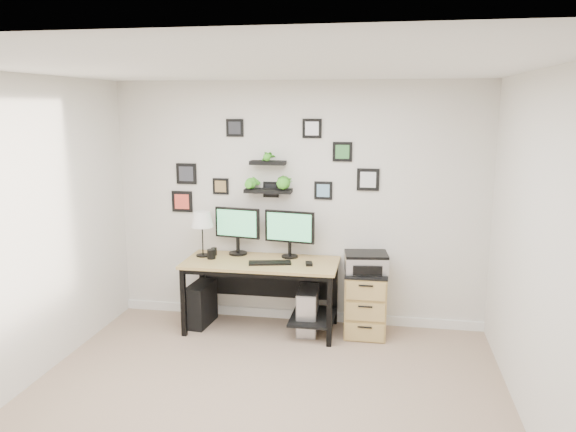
% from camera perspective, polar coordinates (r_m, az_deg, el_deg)
% --- Properties ---
extents(room, '(4.00, 4.00, 4.00)m').
position_cam_1_polar(room, '(6.35, 0.90, -9.99)').
color(room, tan).
rests_on(room, ground).
extents(desk, '(1.60, 0.70, 0.75)m').
position_cam_1_polar(desk, '(5.91, -2.33, -5.70)').
color(desk, tan).
rests_on(desk, ground).
extents(monitor_left, '(0.50, 0.23, 0.51)m').
position_cam_1_polar(monitor_left, '(6.06, -5.17, -1.16)').
color(monitor_left, black).
rests_on(monitor_left, desk).
extents(monitor_right, '(0.54, 0.20, 0.50)m').
position_cam_1_polar(monitor_right, '(5.92, 0.16, -1.44)').
color(monitor_right, black).
rests_on(monitor_right, desk).
extents(keyboard, '(0.45, 0.23, 0.02)m').
position_cam_1_polar(keyboard, '(5.75, -1.85, -4.78)').
color(keyboard, black).
rests_on(keyboard, desk).
extents(mouse, '(0.09, 0.12, 0.03)m').
position_cam_1_polar(mouse, '(5.71, 2.14, -4.86)').
color(mouse, black).
rests_on(mouse, desk).
extents(table_lamp, '(0.24, 0.24, 0.49)m').
position_cam_1_polar(table_lamp, '(6.03, -8.73, -0.45)').
color(table_lamp, black).
rests_on(table_lamp, desk).
extents(mug, '(0.09, 0.09, 0.10)m').
position_cam_1_polar(mug, '(5.98, -7.80, -3.86)').
color(mug, black).
rests_on(mug, desk).
extents(pen_cup, '(0.06, 0.06, 0.08)m').
position_cam_1_polar(pen_cup, '(6.12, -7.54, -3.59)').
color(pen_cup, black).
rests_on(pen_cup, desk).
extents(pc_tower_black, '(0.24, 0.47, 0.45)m').
position_cam_1_polar(pc_tower_black, '(6.22, -8.83, -8.82)').
color(pc_tower_black, black).
rests_on(pc_tower_black, ground).
extents(pc_tower_grey, '(0.23, 0.47, 0.46)m').
position_cam_1_polar(pc_tower_grey, '(5.97, 2.01, -9.55)').
color(pc_tower_grey, gray).
rests_on(pc_tower_grey, ground).
extents(file_cabinet, '(0.43, 0.53, 0.67)m').
position_cam_1_polar(file_cabinet, '(5.94, 7.94, -8.69)').
color(file_cabinet, tan).
rests_on(file_cabinet, ground).
extents(printer, '(0.47, 0.39, 0.19)m').
position_cam_1_polar(printer, '(5.80, 7.94, -4.68)').
color(printer, silver).
rests_on(printer, file_cabinet).
extents(wall_decor, '(2.28, 0.18, 1.03)m').
position_cam_1_polar(wall_decor, '(5.96, -1.95, 4.43)').
color(wall_decor, black).
rests_on(wall_decor, ground).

